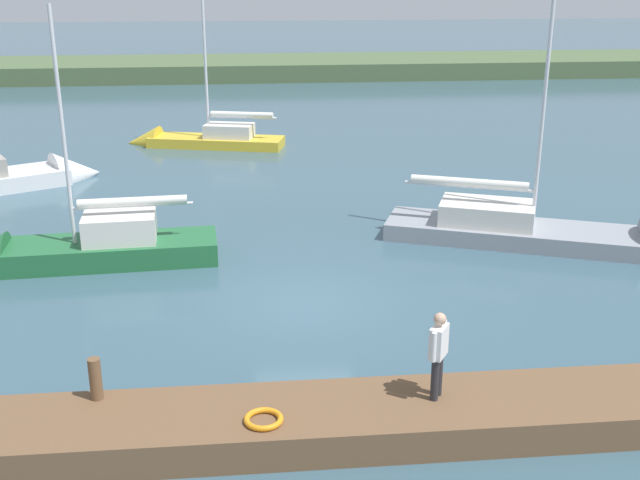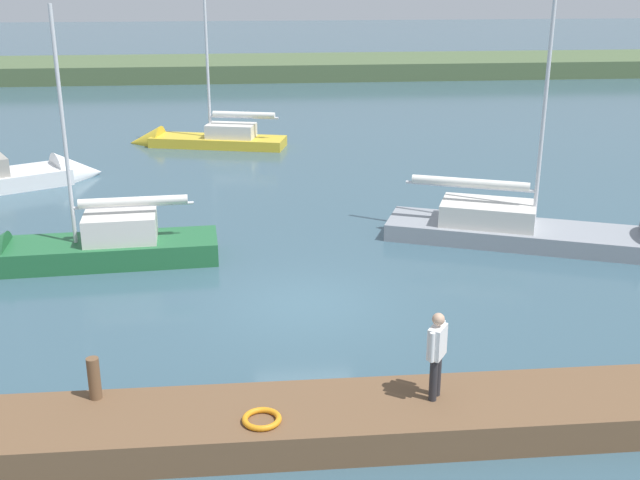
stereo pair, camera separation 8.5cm
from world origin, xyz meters
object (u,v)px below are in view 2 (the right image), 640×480
object	(u,v)px
sailboat_outer_mooring	(75,255)
sailboat_far_right	(559,240)
life_ring_buoy	(262,419)
person_on_dock	(437,350)
mooring_post_near	(94,378)
sailboat_behind_pier	(14,180)
sailboat_inner_slip	(199,142)

from	to	relation	value
sailboat_outer_mooring	sailboat_far_right	bearing A→B (deg)	176.78
life_ring_buoy	person_on_dock	xyz separation A→B (m)	(-3.01, -0.49, 0.86)
mooring_post_near	sailboat_outer_mooring	size ratio (longest dim) A/B	0.10
mooring_post_near	sailboat_behind_pier	size ratio (longest dim) A/B	0.09
person_on_dock	sailboat_outer_mooring	bearing A→B (deg)	-15.55
sailboat_behind_pier	life_ring_buoy	bearing A→B (deg)	-91.58
sailboat_inner_slip	sailboat_outer_mooring	size ratio (longest dim) A/B	1.08
mooring_post_near	sailboat_far_right	size ratio (longest dim) A/B	0.07
life_ring_buoy	sailboat_far_right	xyz separation A→B (m)	(-8.83, -9.42, -0.47)
life_ring_buoy	sailboat_far_right	world-z (taller)	sailboat_far_right
mooring_post_near	sailboat_inner_slip	size ratio (longest dim) A/B	0.09
sailboat_behind_pier	sailboat_outer_mooring	distance (m)	9.07
mooring_post_near	person_on_dock	distance (m)	5.92
sailboat_behind_pier	sailboat_far_right	world-z (taller)	sailboat_far_right
life_ring_buoy	sailboat_inner_slip	distance (m)	23.93
sailboat_far_right	sailboat_inner_slip	world-z (taller)	sailboat_far_right
sailboat_behind_pier	sailboat_inner_slip	distance (m)	8.98
sailboat_inner_slip	sailboat_outer_mooring	world-z (taller)	sailboat_inner_slip
mooring_post_near	sailboat_outer_mooring	world-z (taller)	sailboat_outer_mooring
life_ring_buoy	sailboat_behind_pier	bearing A→B (deg)	-63.74
sailboat_inner_slip	sailboat_behind_pier	bearing A→B (deg)	58.65
person_on_dock	sailboat_far_right	bearing A→B (deg)	-90.45
mooring_post_near	life_ring_buoy	bearing A→B (deg)	160.20
mooring_post_near	life_ring_buoy	size ratio (longest dim) A/B	1.17
sailboat_outer_mooring	sailboat_inner_slip	bearing A→B (deg)	-104.05
sailboat_far_right	person_on_dock	distance (m)	10.74
sailboat_behind_pier	person_on_dock	bearing A→B (deg)	-83.45
sailboat_behind_pier	person_on_dock	distance (m)	20.69
life_ring_buoy	person_on_dock	world-z (taller)	person_on_dock
sailboat_inner_slip	life_ring_buoy	bearing A→B (deg)	109.56
sailboat_behind_pier	sailboat_inner_slip	bearing A→B (deg)	16.62
mooring_post_near	sailboat_behind_pier	xyz separation A→B (m)	(5.79, -16.50, -0.75)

